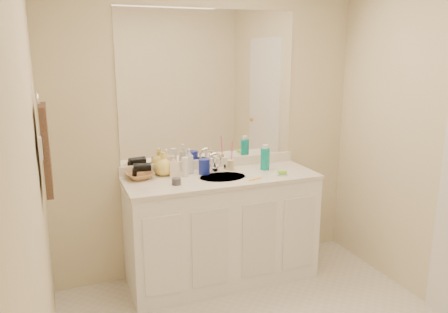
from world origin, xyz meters
TOP-DOWN VIEW (x-y plane):
  - wall_back at (0.00, 1.30)m, footprint 2.60×0.02m
  - wall_left at (-1.30, 0.00)m, footprint 0.02×2.60m
  - vanity_cabinet at (0.00, 1.02)m, footprint 1.50×0.55m
  - countertop at (0.00, 1.02)m, footprint 1.52×0.57m
  - backsplash at (0.00, 1.29)m, footprint 1.52×0.03m
  - sink_basin at (0.00, 1.00)m, footprint 0.37×0.37m
  - faucet at (0.00, 1.18)m, footprint 0.02×0.02m
  - mirror at (0.00, 1.29)m, footprint 1.48×0.01m
  - blue_mug at (-0.11, 1.13)m, footprint 0.11×0.11m
  - tan_cup at (0.14, 1.17)m, footprint 0.07×0.07m
  - toothbrush at (0.15, 1.17)m, footprint 0.01×0.04m
  - mouthwash_bottle at (0.41, 1.08)m, footprint 0.08×0.08m
  - soap_dish at (0.46, 0.88)m, footprint 0.11×0.10m
  - green_soap at (0.46, 0.88)m, footprint 0.08×0.06m
  - orange_comb at (0.21, 0.85)m, footprint 0.12×0.07m
  - dark_jar at (-0.39, 0.94)m, footprint 0.09×0.09m
  - extra_white_bottle at (-0.27, 1.12)m, footprint 0.05×0.05m
  - soap_bottle_white at (-0.21, 1.20)m, footprint 0.09×0.09m
  - soap_bottle_cream at (-0.35, 1.18)m, footprint 0.07×0.08m
  - soap_bottle_yellow at (-0.42, 1.22)m, footprint 0.17×0.17m
  - wicker_basket at (-0.61, 1.18)m, footprint 0.25×0.25m
  - hair_dryer at (-0.59, 1.18)m, footprint 0.14×0.08m
  - towel_ring at (-1.27, 0.77)m, footprint 0.01×0.11m
  - hand_towel at (-1.25, 0.77)m, footprint 0.04×0.32m
  - switch_plate at (-1.27, 0.57)m, footprint 0.01×0.08m

SIDE VIEW (x-z plane):
  - vanity_cabinet at x=0.00m, z-range 0.00..0.85m
  - countertop at x=0.00m, z-range 0.85..0.88m
  - sink_basin at x=0.00m, z-range 0.86..0.88m
  - orange_comb at x=0.21m, z-range 0.88..0.89m
  - soap_dish at x=0.46m, z-range 0.88..0.89m
  - dark_jar at x=-0.39m, z-range 0.88..0.93m
  - green_soap at x=0.46m, z-range 0.89..0.92m
  - wicker_basket at x=-0.61m, z-range 0.88..0.93m
  - backsplash at x=0.00m, z-range 0.88..0.96m
  - tan_cup at x=0.14m, z-range 0.88..0.96m
  - faucet at x=0.00m, z-range 0.88..0.99m
  - blue_mug at x=-0.11m, z-range 0.88..1.00m
  - extra_white_bottle at x=-0.27m, z-range 0.88..1.03m
  - soap_bottle_cream at x=-0.35m, z-range 0.88..1.04m
  - mouthwash_bottle at x=0.41m, z-range 0.88..1.06m
  - hair_dryer at x=-0.59m, z-range 0.94..1.00m
  - soap_bottle_yellow at x=-0.42m, z-range 0.88..1.06m
  - soap_bottle_white at x=-0.21m, z-range 0.88..1.08m
  - toothbrush at x=0.15m, z-range 0.94..1.12m
  - wall_back at x=0.00m, z-range 0.00..2.40m
  - wall_left at x=-1.30m, z-range 0.00..2.40m
  - hand_towel at x=-1.25m, z-range 0.98..1.52m
  - switch_plate at x=-1.27m, z-range 1.24..1.36m
  - towel_ring at x=-1.27m, z-range 1.49..1.61m
  - mirror at x=0.00m, z-range 0.96..2.16m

